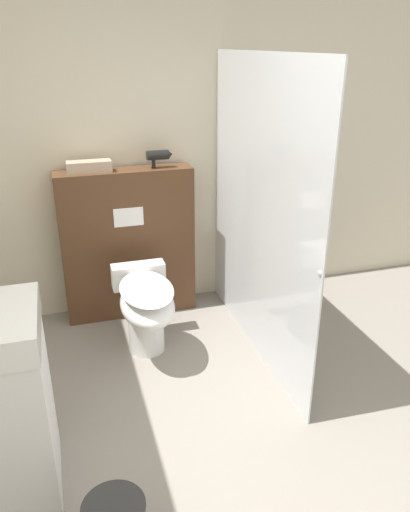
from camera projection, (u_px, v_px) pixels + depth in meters
name	position (u px, v px, depth m)	size (l,w,h in m)	color
wall_back	(138.00, 155.00, 3.82)	(8.00, 0.06, 2.50)	beige
partition_panel	(128.00, 244.00, 3.90)	(1.02, 0.23, 1.18)	#51331E
shower_glass	(258.00, 215.00, 3.28)	(0.04, 1.76, 2.00)	silver
toilet	(146.00, 307.00, 3.43)	(0.38, 0.69, 0.57)	white
hair_drier	(159.00, 155.00, 3.68)	(0.19, 0.07, 0.13)	black
folded_towel	(89.00, 167.00, 3.57)	(0.31, 0.12, 0.08)	tan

